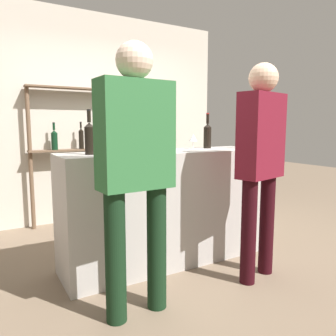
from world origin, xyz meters
name	(u,v)px	position (x,y,z in m)	size (l,w,h in m)	color
ground_plane	(168,260)	(0.00, 0.00, 0.00)	(16.00, 16.00, 0.00)	#7A6651
bar_counter	(168,207)	(0.00, 0.00, 0.53)	(2.00, 0.55, 1.06)	#B7B2AD
back_wall	(101,118)	(0.00, 1.88, 1.40)	(3.60, 0.12, 2.80)	beige
back_shelf	(105,134)	(-0.01, 1.70, 1.18)	(2.01, 0.18, 1.78)	brown
counter_bottle_0	(90,137)	(-0.74, -0.01, 1.20)	(0.08, 0.08, 0.36)	black
counter_bottle_1	(207,135)	(0.54, 0.12, 1.20)	(0.08, 0.08, 0.36)	black
counter_bottle_2	(248,136)	(0.89, -0.11, 1.19)	(0.09, 0.09, 0.34)	brown
wine_glass	(193,138)	(0.36, 0.11, 1.17)	(0.08, 0.08, 0.15)	silver
cork_jar	(106,143)	(-0.56, 0.10, 1.14)	(0.12, 0.12, 0.16)	silver
server_behind_counter	(149,145)	(0.23, 0.84, 1.07)	(0.51, 0.35, 1.81)	black
customer_left	(136,161)	(-0.63, -0.67, 1.07)	(0.50, 0.24, 1.82)	black
customer_right	(261,154)	(0.48, -0.68, 1.06)	(0.48, 0.30, 1.79)	black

